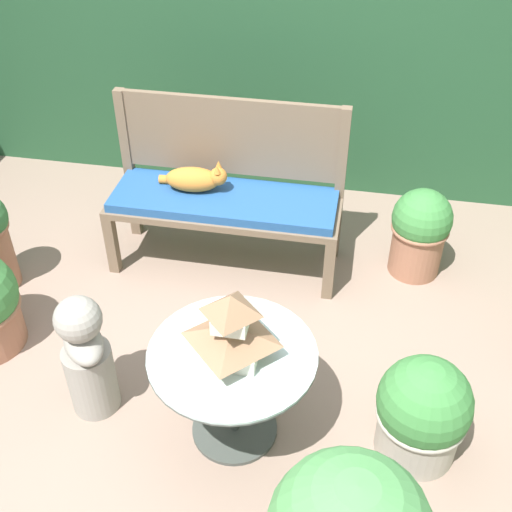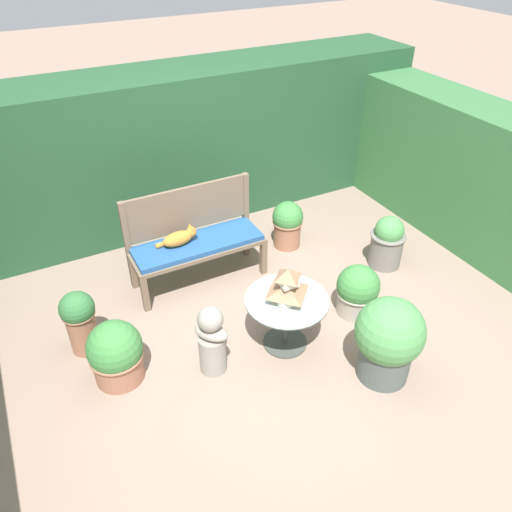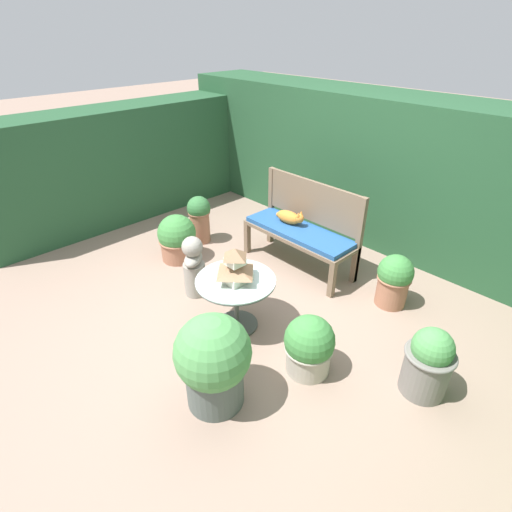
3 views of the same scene
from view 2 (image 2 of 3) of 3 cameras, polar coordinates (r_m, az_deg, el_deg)
ground at (r=4.63m, az=0.26°, el=-8.42°), size 30.00×30.00×0.00m
foliage_hedge_back at (r=6.01m, az=-10.55°, el=11.95°), size 6.40×0.91×1.75m
foliage_hedge_right at (r=5.93m, az=24.87°, el=7.58°), size 0.70×3.50×1.51m
garden_bench at (r=5.00m, az=-6.64°, el=1.00°), size 1.33×0.46×0.48m
bench_backrest at (r=5.01m, az=-7.77°, el=4.85°), size 1.33×0.06×0.98m
cat at (r=4.90m, az=-8.77°, el=2.06°), size 0.42×0.17×0.18m
patio_table at (r=4.24m, az=3.50°, el=-6.05°), size 0.71×0.71×0.51m
pagoda_birdhouse at (r=4.09m, az=3.62°, el=-3.50°), size 0.30×0.30×0.31m
garden_bust at (r=4.10m, az=-5.08°, el=-9.57°), size 0.31×0.33×0.66m
potted_plant_bench_left at (r=5.58m, az=3.62°, el=3.73°), size 0.34×0.34×0.55m
potted_plant_table_near at (r=4.49m, az=-19.49°, el=-6.84°), size 0.29×0.29×0.61m
potted_plant_patio_mid at (r=4.12m, az=14.89°, el=-9.16°), size 0.55×0.55×0.76m
potted_plant_bench_right at (r=4.76m, az=11.53°, el=-3.92°), size 0.40×0.40×0.51m
potted_plant_table_far at (r=4.21m, az=-15.73°, el=-10.66°), size 0.45×0.45×0.56m
potted_plant_hedge_corner at (r=5.43m, az=14.77°, el=1.58°), size 0.37×0.37×0.58m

